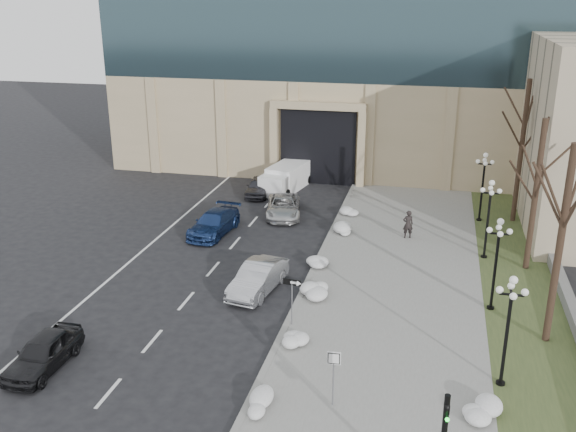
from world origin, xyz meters
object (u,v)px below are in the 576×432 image
car_e (258,187)px  car_a (43,352)px  car_d (283,206)px  car_b (258,278)px  lamppost_a (509,317)px  lamppost_b (497,252)px  box_truck (287,177)px  car_c (214,223)px  lamppost_d (483,178)px  keep_sign (334,367)px  lamppost_c (489,209)px  one_way_sign (295,288)px  pedestrian (408,224)px

car_e → car_a: bearing=-99.7°
car_d → car_b: bearing=-95.0°
lamppost_a → lamppost_b: same height
box_truck → car_c: bearing=-90.9°
lamppost_d → car_e: bearing=172.0°
car_b → keep_sign: keep_sign is taller
car_b → lamppost_c: lamppost_c is taller
car_c → one_way_sign: bearing=-48.2°
lamppost_c → car_a: bearing=-138.8°
lamppost_a → keep_sign: bearing=-155.1°
car_e → pedestrian: pedestrian is taller
car_b → pedestrian: size_ratio=2.58×
one_way_sign → lamppost_a: lamppost_a is taller
box_truck → keep_sign: 27.96m
one_way_sign → box_truck: bearing=110.6°
car_b → keep_sign: (5.38, -8.76, 0.99)m
car_b → lamppost_a: 13.19m
car_a → car_d: bearing=76.1°
pedestrian → one_way_sign: bearing=53.8°
keep_sign → lamppost_d: lamppost_d is taller
car_c → lamppost_a: bearing=-32.8°
keep_sign → lamppost_a: 6.96m
lamppost_b → car_c: bearing=157.8°
car_c → lamppost_c: 16.75m
car_c → keep_sign: 19.22m
pedestrian → lamppost_a: size_ratio=0.38×
car_e → box_truck: size_ratio=0.63×
pedestrian → lamppost_b: (4.51, -8.56, 2.06)m
car_e → lamppost_a: (16.05, -21.75, 2.39)m
car_e → keep_sign: (9.85, -24.63, 1.07)m
keep_sign → one_way_sign: bearing=112.1°
car_a → lamppost_b: bearing=27.5°
one_way_sign → lamppost_b: bearing=29.4°
lamppost_d → one_way_sign: bearing=-117.9°
car_a → lamppost_b: (18.21, 9.46, 2.36)m
car_b → lamppost_a: lamppost_a is taller
car_b → one_way_sign: (2.66, -3.18, 1.22)m
lamppost_a → lamppost_c: (0.00, 13.00, 0.00)m
car_b → box_truck: 18.19m
lamppost_c → keep_sign: bearing=-111.3°
pedestrian → one_way_sign: size_ratio=0.75×
pedestrian → lamppost_a: bearing=90.0°
keep_sign → lamppost_a: lamppost_a is taller
lamppost_a → lamppost_d: same height
car_e → one_way_sign: (7.14, -19.05, 1.30)m
pedestrian → lamppost_c: 5.37m
lamppost_c → pedestrian: bearing=155.4°
car_a → pedestrian: bearing=52.9°
box_truck → lamppost_d: size_ratio=1.33×
car_b → lamppost_c: size_ratio=0.97×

